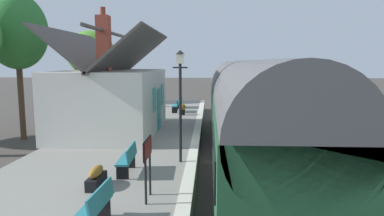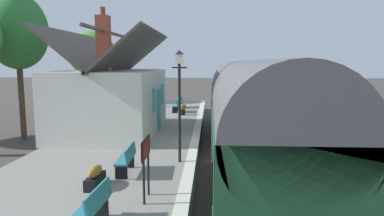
{
  "view_description": "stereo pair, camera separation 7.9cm",
  "coord_description": "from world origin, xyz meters",
  "px_view_note": "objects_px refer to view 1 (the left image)",
  "views": [
    {
      "loc": [
        -14.72,
        0.58,
        4.26
      ],
      "look_at": [
        3.44,
        1.5,
        1.83
      ],
      "focal_mm": 32.19,
      "sensor_mm": 36.0,
      "label": 1
    },
    {
      "loc": [
        -14.72,
        0.5,
        4.26
      ],
      "look_at": [
        3.44,
        1.5,
        1.83
      ],
      "focal_mm": 32.19,
      "sensor_mm": 36.0,
      "label": 2
    }
  ],
  "objects_px": {
    "train": "(243,109)",
    "planter_under_sign": "(155,102)",
    "bench_near_building": "(176,105)",
    "tree_distant": "(91,53)",
    "bench_mid_platform": "(128,158)",
    "station_sign_board": "(147,153)",
    "planter_edge_far": "(182,109)",
    "station_building": "(113,98)",
    "bench_by_lamp": "(96,206)",
    "bench_platform_end": "(180,101)",
    "planter_bench_left": "(96,177)",
    "lamp_post_platform": "(180,85)",
    "tree_behind_building": "(17,32)"
  },
  "relations": [
    {
      "from": "train",
      "to": "planter_under_sign",
      "type": "height_order",
      "value": "train"
    },
    {
      "from": "bench_near_building",
      "to": "tree_distant",
      "type": "relative_size",
      "value": 0.21
    },
    {
      "from": "planter_under_sign",
      "to": "bench_mid_platform",
      "type": "bearing_deg",
      "value": -174.01
    },
    {
      "from": "bench_mid_platform",
      "to": "planter_under_sign",
      "type": "height_order",
      "value": "bench_mid_platform"
    },
    {
      "from": "station_sign_board",
      "to": "planter_edge_far",
      "type": "bearing_deg",
      "value": 0.96
    },
    {
      "from": "station_building",
      "to": "bench_by_lamp",
      "type": "height_order",
      "value": "station_building"
    },
    {
      "from": "bench_platform_end",
      "to": "planter_bench_left",
      "type": "bearing_deg",
      "value": 176.99
    },
    {
      "from": "train",
      "to": "lamp_post_platform",
      "type": "bearing_deg",
      "value": 144.49
    },
    {
      "from": "planter_edge_far",
      "to": "lamp_post_platform",
      "type": "distance_m",
      "value": 10.9
    },
    {
      "from": "planter_under_sign",
      "to": "planter_bench_left",
      "type": "bearing_deg",
      "value": -176.44
    },
    {
      "from": "station_building",
      "to": "bench_platform_end",
      "type": "distance_m",
      "value": 9.65
    },
    {
      "from": "bench_by_lamp",
      "to": "planter_edge_far",
      "type": "relative_size",
      "value": 1.91
    },
    {
      "from": "bench_by_lamp",
      "to": "lamp_post_platform",
      "type": "distance_m",
      "value": 5.52
    },
    {
      "from": "planter_under_sign",
      "to": "train",
      "type": "bearing_deg",
      "value": -153.35
    },
    {
      "from": "bench_platform_end",
      "to": "lamp_post_platform",
      "type": "height_order",
      "value": "lamp_post_platform"
    },
    {
      "from": "bench_mid_platform",
      "to": "tree_distant",
      "type": "height_order",
      "value": "tree_distant"
    },
    {
      "from": "station_building",
      "to": "planter_edge_far",
      "type": "xyz_separation_m",
      "value": [
        5.59,
        -3.0,
        -1.25
      ]
    },
    {
      "from": "station_sign_board",
      "to": "tree_behind_building",
      "type": "relative_size",
      "value": 0.2
    },
    {
      "from": "planter_bench_left",
      "to": "tree_distant",
      "type": "relative_size",
      "value": 0.14
    },
    {
      "from": "bench_by_lamp",
      "to": "station_sign_board",
      "type": "distance_m",
      "value": 1.89
    },
    {
      "from": "station_sign_board",
      "to": "planter_bench_left",
      "type": "bearing_deg",
      "value": 62.66
    },
    {
      "from": "planter_bench_left",
      "to": "tree_behind_building",
      "type": "bearing_deg",
      "value": 38.01
    },
    {
      "from": "bench_by_lamp",
      "to": "planter_edge_far",
      "type": "height_order",
      "value": "bench_by_lamp"
    },
    {
      "from": "planter_under_sign",
      "to": "lamp_post_platform",
      "type": "distance_m",
      "value": 15.25
    },
    {
      "from": "bench_near_building",
      "to": "planter_edge_far",
      "type": "xyz_separation_m",
      "value": [
        -1.34,
        -0.56,
        -0.07
      ]
    },
    {
      "from": "bench_near_building",
      "to": "bench_platform_end",
      "type": "distance_m",
      "value": 2.31
    },
    {
      "from": "train",
      "to": "lamp_post_platform",
      "type": "height_order",
      "value": "lamp_post_platform"
    },
    {
      "from": "planter_edge_far",
      "to": "lamp_post_platform",
      "type": "bearing_deg",
      "value": -175.86
    },
    {
      "from": "station_building",
      "to": "bench_mid_platform",
      "type": "distance_m",
      "value": 6.87
    },
    {
      "from": "tree_distant",
      "to": "tree_behind_building",
      "type": "height_order",
      "value": "tree_behind_building"
    },
    {
      "from": "planter_bench_left",
      "to": "station_building",
      "type": "bearing_deg",
      "value": 12.24
    },
    {
      "from": "bench_by_lamp",
      "to": "station_sign_board",
      "type": "relative_size",
      "value": 0.9
    },
    {
      "from": "planter_bench_left",
      "to": "planter_under_sign",
      "type": "bearing_deg",
      "value": 3.56
    },
    {
      "from": "planter_edge_far",
      "to": "planter_under_sign",
      "type": "distance_m",
      "value": 4.76
    },
    {
      "from": "bench_mid_platform",
      "to": "tree_distant",
      "type": "distance_m",
      "value": 20.6
    },
    {
      "from": "planter_bench_left",
      "to": "tree_distant",
      "type": "distance_m",
      "value": 21.52
    },
    {
      "from": "bench_near_building",
      "to": "bench_by_lamp",
      "type": "bearing_deg",
      "value": 179.96
    },
    {
      "from": "train",
      "to": "planter_bench_left",
      "type": "relative_size",
      "value": 20.08
    },
    {
      "from": "station_sign_board",
      "to": "tree_distant",
      "type": "height_order",
      "value": "tree_distant"
    },
    {
      "from": "bench_platform_end",
      "to": "bench_by_lamp",
      "type": "bearing_deg",
      "value": 179.7
    },
    {
      "from": "bench_platform_end",
      "to": "bench_near_building",
      "type": "bearing_deg",
      "value": 177.84
    },
    {
      "from": "bench_platform_end",
      "to": "tree_distant",
      "type": "xyz_separation_m",
      "value": [
        3.18,
        7.85,
        3.71
      ]
    },
    {
      "from": "station_building",
      "to": "tree_behind_building",
      "type": "bearing_deg",
      "value": 73.64
    },
    {
      "from": "bench_by_lamp",
      "to": "lamp_post_platform",
      "type": "bearing_deg",
      "value": -15.4
    },
    {
      "from": "lamp_post_platform",
      "to": "tree_distant",
      "type": "bearing_deg",
      "value": 27.51
    },
    {
      "from": "lamp_post_platform",
      "to": "tree_behind_building",
      "type": "relative_size",
      "value": 0.48
    },
    {
      "from": "station_sign_board",
      "to": "train",
      "type": "bearing_deg",
      "value": -23.83
    },
    {
      "from": "tree_behind_building",
      "to": "planter_bench_left",
      "type": "bearing_deg",
      "value": -141.99
    },
    {
      "from": "planter_edge_far",
      "to": "planter_bench_left",
      "type": "height_order",
      "value": "planter_edge_far"
    },
    {
      "from": "bench_mid_platform",
      "to": "tree_distant",
      "type": "xyz_separation_m",
      "value": [
        18.8,
        7.58,
        3.71
      ]
    }
  ]
}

